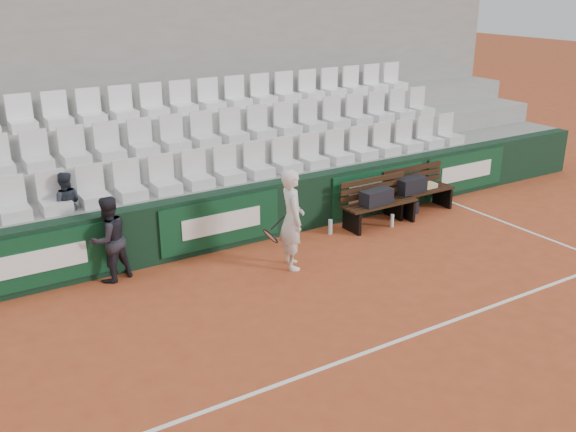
# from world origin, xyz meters

# --- Properties ---
(ground) EXTENTS (80.00, 80.00, 0.00)m
(ground) POSITION_xyz_m (0.00, 0.00, 0.00)
(ground) COLOR #AC4926
(ground) RESTS_ON ground
(court_baseline) EXTENTS (18.00, 0.06, 0.01)m
(court_baseline) POSITION_xyz_m (0.00, 0.00, 0.00)
(court_baseline) COLOR white
(court_baseline) RESTS_ON ground
(back_barrier) EXTENTS (18.00, 0.34, 1.00)m
(back_barrier) POSITION_xyz_m (0.07, 3.99, 0.50)
(back_barrier) COLOR black
(back_barrier) RESTS_ON ground
(grandstand_tier_front) EXTENTS (18.00, 0.95, 1.00)m
(grandstand_tier_front) POSITION_xyz_m (0.00, 4.62, 0.50)
(grandstand_tier_front) COLOR gray
(grandstand_tier_front) RESTS_ON ground
(grandstand_tier_mid) EXTENTS (18.00, 0.95, 1.45)m
(grandstand_tier_mid) POSITION_xyz_m (0.00, 5.58, 0.72)
(grandstand_tier_mid) COLOR #999996
(grandstand_tier_mid) RESTS_ON ground
(grandstand_tier_back) EXTENTS (18.00, 0.95, 1.90)m
(grandstand_tier_back) POSITION_xyz_m (0.00, 6.53, 0.95)
(grandstand_tier_back) COLOR #959592
(grandstand_tier_back) RESTS_ON ground
(grandstand_rear_wall) EXTENTS (18.00, 0.30, 4.40)m
(grandstand_rear_wall) POSITION_xyz_m (0.00, 7.15, 2.20)
(grandstand_rear_wall) COLOR gray
(grandstand_rear_wall) RESTS_ON ground
(seat_row_front) EXTENTS (11.90, 0.44, 0.63)m
(seat_row_front) POSITION_xyz_m (0.00, 4.45, 1.31)
(seat_row_front) COLOR silver
(seat_row_front) RESTS_ON grandstand_tier_front
(seat_row_mid) EXTENTS (11.90, 0.44, 0.63)m
(seat_row_mid) POSITION_xyz_m (0.00, 5.40, 1.77)
(seat_row_mid) COLOR silver
(seat_row_mid) RESTS_ON grandstand_tier_mid
(seat_row_back) EXTENTS (11.90, 0.44, 0.63)m
(seat_row_back) POSITION_xyz_m (0.00, 6.35, 2.21)
(seat_row_back) COLOR white
(seat_row_back) RESTS_ON grandstand_tier_back
(bench_left) EXTENTS (1.50, 0.56, 0.45)m
(bench_left) POSITION_xyz_m (2.87, 3.37, 0.23)
(bench_left) COLOR black
(bench_left) RESTS_ON ground
(bench_right) EXTENTS (1.50, 0.56, 0.45)m
(bench_right) POSITION_xyz_m (4.03, 3.55, 0.23)
(bench_right) COLOR black
(bench_right) RESTS_ON ground
(sports_bag_left) EXTENTS (0.67, 0.34, 0.28)m
(sports_bag_left) POSITION_xyz_m (2.76, 3.34, 0.59)
(sports_bag_left) COLOR black
(sports_bag_left) RESTS_ON bench_left
(sports_bag_right) EXTENTS (0.64, 0.34, 0.29)m
(sports_bag_right) POSITION_xyz_m (3.79, 3.54, 0.59)
(sports_bag_right) COLOR black
(sports_bag_right) RESTS_ON bench_right
(towel) EXTENTS (0.32, 0.23, 0.09)m
(towel) POSITION_xyz_m (4.27, 3.58, 0.49)
(towel) COLOR #CBBD83
(towel) RESTS_ON bench_right
(sports_bag_ground) EXTENTS (0.43, 0.28, 0.25)m
(sports_bag_ground) POSITION_xyz_m (3.73, 3.55, 0.12)
(sports_bag_ground) COLOR black
(sports_bag_ground) RESTS_ON ground
(water_bottle_near) EXTENTS (0.08, 0.08, 0.28)m
(water_bottle_near) POSITION_xyz_m (1.82, 3.48, 0.14)
(water_bottle_near) COLOR silver
(water_bottle_near) RESTS_ON ground
(water_bottle_far) EXTENTS (0.07, 0.07, 0.25)m
(water_bottle_far) POSITION_xyz_m (3.02, 3.17, 0.12)
(water_bottle_far) COLOR silver
(water_bottle_far) RESTS_ON ground
(tennis_player) EXTENTS (0.78, 0.69, 1.64)m
(tennis_player) POSITION_xyz_m (0.47, 2.66, 0.82)
(tennis_player) COLOR silver
(tennis_player) RESTS_ON ground
(ball_kid) EXTENTS (0.78, 0.69, 1.35)m
(ball_kid) POSITION_xyz_m (-2.14, 3.72, 0.68)
(ball_kid) COLOR black
(ball_kid) RESTS_ON ground
(spectator_c) EXTENTS (0.59, 0.51, 1.05)m
(spectator_c) POSITION_xyz_m (-2.54, 4.50, 1.52)
(spectator_c) COLOR #202731
(spectator_c) RESTS_ON grandstand_tier_front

